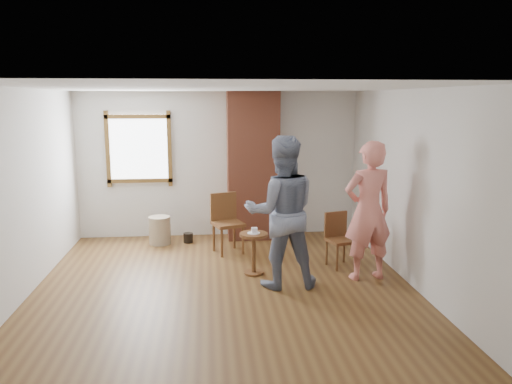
{
  "coord_description": "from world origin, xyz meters",
  "views": [
    {
      "loc": [
        -0.2,
        -6.21,
        2.47
      ],
      "look_at": [
        0.49,
        0.8,
        1.15
      ],
      "focal_mm": 35.0,
      "sensor_mm": 36.0,
      "label": 1
    }
  ],
  "objects_px": {
    "dining_chair_left": "(226,219)",
    "dining_chair_right": "(339,236)",
    "stoneware_crock": "(160,230)",
    "person_pink": "(368,211)",
    "side_table": "(254,247)",
    "man": "(282,212)"
  },
  "relations": [
    {
      "from": "man",
      "to": "dining_chair_left",
      "type": "bearing_deg",
      "value": -67.44
    },
    {
      "from": "dining_chair_left",
      "to": "side_table",
      "type": "height_order",
      "value": "dining_chair_left"
    },
    {
      "from": "stoneware_crock",
      "to": "man",
      "type": "relative_size",
      "value": 0.24
    },
    {
      "from": "dining_chair_left",
      "to": "person_pink",
      "type": "xyz_separation_m",
      "value": [
        1.89,
        -1.44,
        0.42
      ]
    },
    {
      "from": "dining_chair_right",
      "to": "side_table",
      "type": "height_order",
      "value": "dining_chair_right"
    },
    {
      "from": "stoneware_crock",
      "to": "side_table",
      "type": "distance_m",
      "value": 2.23
    },
    {
      "from": "person_pink",
      "to": "side_table",
      "type": "bearing_deg",
      "value": -21.15
    },
    {
      "from": "person_pink",
      "to": "dining_chair_right",
      "type": "bearing_deg",
      "value": -76.53
    },
    {
      "from": "dining_chair_left",
      "to": "side_table",
      "type": "xyz_separation_m",
      "value": [
        0.35,
        -1.11,
        -0.14
      ]
    },
    {
      "from": "stoneware_crock",
      "to": "person_pink",
      "type": "bearing_deg",
      "value": -33.51
    },
    {
      "from": "dining_chair_left",
      "to": "side_table",
      "type": "relative_size",
      "value": 1.6
    },
    {
      "from": "dining_chair_right",
      "to": "person_pink",
      "type": "distance_m",
      "value": 0.81
    },
    {
      "from": "man",
      "to": "dining_chair_right",
      "type": "bearing_deg",
      "value": -143.92
    },
    {
      "from": "stoneware_crock",
      "to": "dining_chair_right",
      "type": "bearing_deg",
      "value": -27.03
    },
    {
      "from": "stoneware_crock",
      "to": "person_pink",
      "type": "distance_m",
      "value": 3.69
    },
    {
      "from": "dining_chair_right",
      "to": "person_pink",
      "type": "relative_size",
      "value": 0.42
    },
    {
      "from": "dining_chair_right",
      "to": "side_table",
      "type": "bearing_deg",
      "value": 174.32
    },
    {
      "from": "dining_chair_left",
      "to": "dining_chair_right",
      "type": "relative_size",
      "value": 1.19
    },
    {
      "from": "side_table",
      "to": "person_pink",
      "type": "distance_m",
      "value": 1.67
    },
    {
      "from": "dining_chair_left",
      "to": "dining_chair_right",
      "type": "bearing_deg",
      "value": -47.11
    },
    {
      "from": "dining_chair_left",
      "to": "man",
      "type": "relative_size",
      "value": 0.48
    },
    {
      "from": "dining_chair_right",
      "to": "side_table",
      "type": "distance_m",
      "value": 1.33
    }
  ]
}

